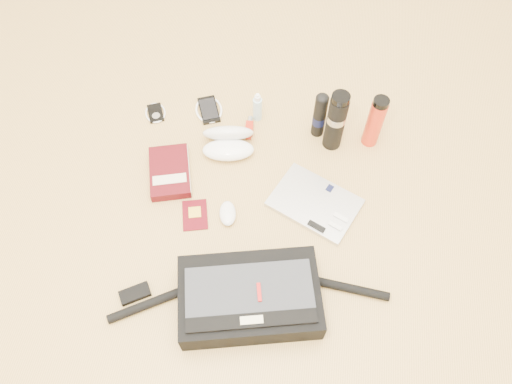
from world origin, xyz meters
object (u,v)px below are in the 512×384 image
thermos_red (375,122)px  laptop (315,203)px  thermos_black (336,121)px  messenger_bag (249,297)px  book (170,172)px

thermos_red → laptop: bearing=-120.3°
laptop → thermos_black: 0.29m
thermos_red → messenger_bag: bearing=-117.0°
book → thermos_red: 0.73m
laptop → thermos_black: thermos_black is taller
book → laptop: bearing=-21.3°
book → thermos_black: size_ratio=0.93×
book → thermos_black: (0.55, 0.22, 0.11)m
laptop → thermos_black: bearing=106.5°
book → thermos_black: bearing=5.7°
laptop → thermos_red: 0.36m
messenger_bag → laptop: messenger_bag is taller
messenger_bag → book: 0.54m
laptop → book: size_ratio=1.42×
book → thermos_black: thermos_black is taller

